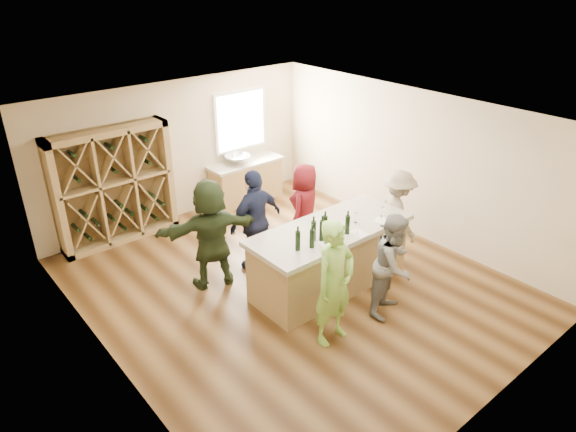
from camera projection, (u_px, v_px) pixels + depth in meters
floor at (291, 286)px, 8.55m from camera, size 6.00×7.00×0.10m
ceiling at (292, 115)px, 7.26m from camera, size 6.00×7.00×0.10m
wall_back at (178, 150)px, 10.34m from camera, size 6.00×0.10×2.80m
wall_front at (506, 317)px, 5.47m from camera, size 6.00×0.10×2.80m
wall_left at (98, 278)px, 6.15m from camera, size 0.10×7.00×2.80m
wall_right at (415, 163)px, 9.66m from camera, size 0.10×7.00×2.80m
window_frame at (240, 121)px, 11.00m from camera, size 1.30×0.06×1.30m
window_pane at (241, 121)px, 10.97m from camera, size 1.18×0.01×1.18m
wine_rack at (114, 186)px, 9.42m from camera, size 2.20×0.45×2.20m
back_counter_base at (246, 182)px, 11.34m from camera, size 1.60×0.58×0.86m
back_counter_top at (245, 163)px, 11.14m from camera, size 1.70×0.62×0.06m
sink at (237, 159)px, 10.97m from camera, size 0.54×0.54×0.19m
faucet at (233, 155)px, 11.06m from camera, size 0.02×0.02×0.30m
tasting_counter_base at (330, 259)px, 8.27m from camera, size 2.60×1.00×1.00m
tasting_counter_top at (331, 230)px, 8.03m from camera, size 2.72×1.12×0.08m
wine_bottle_a at (298, 241)px, 7.32m from camera, size 0.08×0.08×0.30m
wine_bottle_b at (312, 238)px, 7.39m from camera, size 0.07×0.07×0.29m
wine_bottle_c at (313, 231)px, 7.57m from camera, size 0.09×0.09×0.31m
wine_bottle_d at (322, 231)px, 7.57m from camera, size 0.09×0.09×0.32m
wine_bottle_e at (325, 226)px, 7.71m from camera, size 0.10×0.10×0.32m
wine_glass_a at (334, 240)px, 7.48m from camera, size 0.08×0.08×0.17m
wine_glass_b at (358, 230)px, 7.76m from camera, size 0.08×0.08×0.17m
wine_glass_c at (382, 221)px, 8.01m from camera, size 0.08×0.08×0.18m
wine_glass_d at (356, 218)px, 8.13m from camera, size 0.07×0.07×0.16m
wine_glass_e at (383, 212)px, 8.30m from camera, size 0.07×0.07×0.17m
tasting_menu_a at (329, 245)px, 7.51m from camera, size 0.28×0.34×0.00m
tasting_menu_b at (358, 233)px, 7.85m from camera, size 0.21×0.28×0.00m
tasting_menu_c at (384, 221)px, 8.20m from camera, size 0.31×0.35×0.00m
person_near_left at (334, 283)px, 6.90m from camera, size 0.70×0.53×1.85m
person_near_right at (394, 265)px, 7.53m from camera, size 0.88×0.65×1.63m
person_server at (397, 214)px, 9.03m from camera, size 0.84×1.15×1.62m
person_far_mid at (256, 221)px, 8.60m from camera, size 1.10×0.63×1.81m
person_far_right at (305, 208)px, 9.25m from camera, size 0.95×0.82×1.65m
person_far_left at (211, 234)px, 8.15m from camera, size 1.82×1.11×1.85m
wine_bottle_f at (347, 225)px, 7.77m from camera, size 0.07×0.07×0.30m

